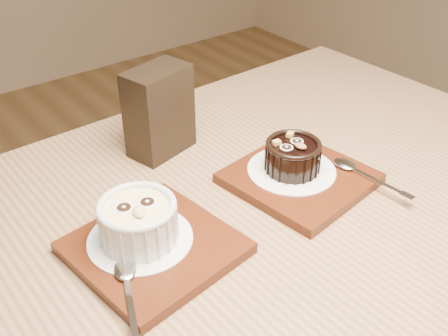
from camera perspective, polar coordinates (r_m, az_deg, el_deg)
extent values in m
cube|color=brown|center=(0.68, 1.35, -9.56)|extent=(1.22, 0.82, 0.04)
cylinder|color=brown|center=(1.41, 9.09, -3.22)|extent=(0.06, 0.06, 0.71)
cube|color=#4B1F0C|center=(0.66, -7.60, -8.60)|extent=(0.20, 0.20, 0.01)
cylinder|color=white|center=(0.66, -9.09, -7.61)|extent=(0.13, 0.13, 0.00)
cylinder|color=silver|center=(0.64, -9.29, -5.96)|extent=(0.09, 0.09, 0.05)
cylinder|color=#E6DC8D|center=(0.63, -9.48, -4.36)|extent=(0.08, 0.08, 0.00)
torus|color=silver|center=(0.63, -9.51, -4.11)|extent=(0.10, 0.10, 0.01)
cylinder|color=black|center=(0.63, -10.85, -4.21)|extent=(0.02, 0.02, 0.00)
cylinder|color=black|center=(0.63, -8.35, -3.64)|extent=(0.02, 0.02, 0.00)
ellipsoid|color=#E9C188|center=(0.61, -9.20, -4.68)|extent=(0.02, 0.03, 0.01)
cube|color=#4B1F0C|center=(0.78, 8.18, -1.10)|extent=(0.20, 0.20, 0.01)
cylinder|color=white|center=(0.78, 7.36, -0.21)|extent=(0.13, 0.13, 0.00)
cylinder|color=black|center=(0.77, 7.47, 1.10)|extent=(0.08, 0.08, 0.04)
cylinder|color=black|center=(0.76, 7.58, 2.33)|extent=(0.07, 0.07, 0.00)
torus|color=black|center=(0.75, 7.60, 2.55)|extent=(0.08, 0.08, 0.01)
cylinder|color=black|center=(0.75, 6.83, 2.28)|extent=(0.02, 0.02, 0.00)
cylinder|color=black|center=(0.76, 7.94, 2.96)|extent=(0.02, 0.02, 0.00)
ellipsoid|color=brown|center=(0.75, 8.35, 2.38)|extent=(0.01, 0.02, 0.01)
cube|color=olive|center=(0.75, 5.75, 2.77)|extent=(0.01, 0.01, 0.01)
cube|color=olive|center=(0.77, 7.19, 3.62)|extent=(0.01, 0.01, 0.01)
cube|color=black|center=(0.82, -7.07, 6.13)|extent=(0.11, 0.08, 0.14)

